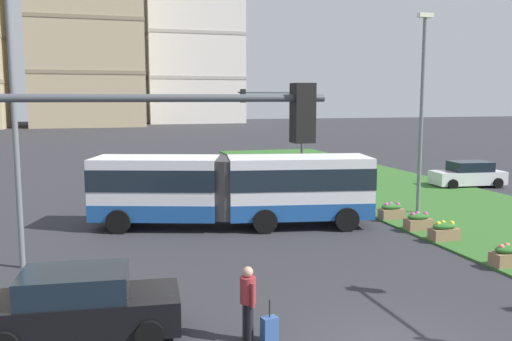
{
  "coord_description": "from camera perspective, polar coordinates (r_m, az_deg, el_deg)",
  "views": [
    {
      "loc": [
        -6.05,
        -9.96,
        5.47
      ],
      "look_at": [
        0.89,
        13.89,
        2.2
      ],
      "focal_mm": 38.63,
      "sensor_mm": 36.0,
      "label": 1
    }
  ],
  "objects": [
    {
      "name": "car_white_van",
      "position": [
        36.62,
        21.11,
        -0.4
      ],
      "size": [
        4.56,
        2.38,
        1.58
      ],
      "color": "silver",
      "rests_on": "ground"
    },
    {
      "name": "streetlight_median",
      "position": [
        26.83,
        16.79,
        6.39
      ],
      "size": [
        0.7,
        0.28,
        9.31
      ],
      "color": "slate",
      "rests_on": "ground"
    },
    {
      "name": "pedestrian_crossing",
      "position": [
        12.7,
        -0.85,
        -13.1
      ],
      "size": [
        0.36,
        0.57,
        1.74
      ],
      "color": "black",
      "rests_on": "ground"
    },
    {
      "name": "flower_planter_2",
      "position": [
        22.38,
        18.91,
        -5.94
      ],
      "size": [
        1.1,
        0.56,
        0.74
      ],
      "color": "#937051",
      "rests_on": "grass_median"
    },
    {
      "name": "flower_planter_1",
      "position": [
        19.78,
        24.65,
        -7.97
      ],
      "size": [
        1.1,
        0.56,
        0.74
      ],
      "color": "#937051",
      "rests_on": "grass_median"
    },
    {
      "name": "grass_median",
      "position": [
        26.82,
        23.88,
        -4.83
      ],
      "size": [
        10.0,
        70.0,
        0.08
      ],
      "primitive_type": "cube",
      "color": "#336628",
      "rests_on": "ground_plane"
    },
    {
      "name": "streetlight_left",
      "position": [
        18.92,
        -23.84,
        7.03
      ],
      "size": [
        0.7,
        0.28,
        10.15
      ],
      "color": "slate",
      "rests_on": "ground"
    },
    {
      "name": "car_black_sedan",
      "position": [
        13.6,
        -17.71,
        -13.16
      ],
      "size": [
        4.55,
        2.34,
        1.58
      ],
      "color": "black",
      "rests_on": "ground"
    },
    {
      "name": "flower_planter_4",
      "position": [
        25.61,
        13.85,
        -4.08
      ],
      "size": [
        1.1,
        0.56,
        0.74
      ],
      "color": "#937051",
      "rests_on": "grass_median"
    },
    {
      "name": "flower_planter_3",
      "position": [
        23.81,
        16.47,
        -5.05
      ],
      "size": [
        1.1,
        0.56,
        0.74
      ],
      "color": "#937051",
      "rests_on": "grass_median"
    },
    {
      "name": "articulated_bus",
      "position": [
        23.5,
        -2.44,
        -1.86
      ],
      "size": [
        12.04,
        5.27,
        3.0
      ],
      "color": "white",
      "rests_on": "ground"
    },
    {
      "name": "traffic_light_far_right",
      "position": [
        33.8,
        2.64,
        5.26
      ],
      "size": [
        4.17,
        0.28,
        6.01
      ],
      "color": "#474C51",
      "rests_on": "ground"
    },
    {
      "name": "flower_planter_5",
      "position": [
        29.29,
        9.71,
        -2.53
      ],
      "size": [
        1.1,
        0.56,
        0.74
      ],
      "color": "#937051",
      "rests_on": "grass_median"
    },
    {
      "name": "apartment_tower_centre",
      "position": [
        127.26,
        -6.59,
        15.71
      ],
      "size": [
        20.94,
        14.46,
        47.46
      ],
      "color": "silver",
      "rests_on": "ground"
    },
    {
      "name": "traffic_light_near_left",
      "position": [
        7.12,
        -15.16,
        -4.95
      ],
      "size": [
        4.51,
        0.28,
        5.67
      ],
      "color": "#474C51",
      "rests_on": "ground"
    },
    {
      "name": "apartment_tower_westcentre",
      "position": [
        117.09,
        -17.21,
        14.17
      ],
      "size": [
        21.11,
        20.07,
        39.43
      ],
      "color": "tan",
      "rests_on": "ground"
    },
    {
      "name": "rolling_suitcase",
      "position": [
        12.9,
        1.41,
        -16.07
      ],
      "size": [
        0.4,
        0.31,
        0.97
      ],
      "color": "#335693",
      "rests_on": "ground"
    }
  ]
}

